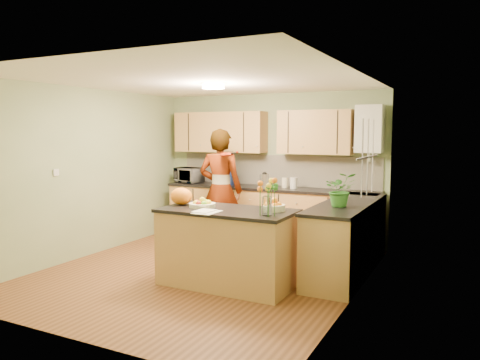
% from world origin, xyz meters
% --- Properties ---
extents(floor, '(4.50, 4.50, 0.00)m').
position_xyz_m(floor, '(0.00, 0.00, 0.00)').
color(floor, '#5A3219').
rests_on(floor, ground).
extents(ceiling, '(4.00, 4.50, 0.02)m').
position_xyz_m(ceiling, '(0.00, 0.00, 2.50)').
color(ceiling, white).
rests_on(ceiling, wall_back).
extents(wall_back, '(4.00, 0.02, 2.50)m').
position_xyz_m(wall_back, '(0.00, 2.25, 1.25)').
color(wall_back, gray).
rests_on(wall_back, floor).
extents(wall_front, '(4.00, 0.02, 2.50)m').
position_xyz_m(wall_front, '(0.00, -2.25, 1.25)').
color(wall_front, gray).
rests_on(wall_front, floor).
extents(wall_left, '(0.02, 4.50, 2.50)m').
position_xyz_m(wall_left, '(-2.00, 0.00, 1.25)').
color(wall_left, gray).
rests_on(wall_left, floor).
extents(wall_right, '(0.02, 4.50, 2.50)m').
position_xyz_m(wall_right, '(2.00, 0.00, 1.25)').
color(wall_right, gray).
rests_on(wall_right, floor).
extents(back_counter, '(3.64, 0.62, 0.94)m').
position_xyz_m(back_counter, '(0.10, 1.95, 0.47)').
color(back_counter, '#A16E40').
rests_on(back_counter, floor).
extents(right_counter, '(0.62, 2.24, 0.94)m').
position_xyz_m(right_counter, '(1.70, 0.85, 0.47)').
color(right_counter, '#A16E40').
rests_on(right_counter, floor).
extents(splashback, '(3.60, 0.02, 0.52)m').
position_xyz_m(splashback, '(0.10, 2.23, 1.20)').
color(splashback, silver).
rests_on(splashback, back_counter).
extents(upper_cabinets, '(3.20, 0.34, 0.70)m').
position_xyz_m(upper_cabinets, '(-0.18, 2.08, 1.85)').
color(upper_cabinets, '#A16E40').
rests_on(upper_cabinets, wall_back).
extents(boiler, '(0.40, 0.30, 0.86)m').
position_xyz_m(boiler, '(1.70, 2.09, 1.90)').
color(boiler, silver).
rests_on(boiler, wall_back).
extents(window_right, '(0.01, 1.30, 1.05)m').
position_xyz_m(window_right, '(1.99, 0.60, 1.55)').
color(window_right, silver).
rests_on(window_right, wall_right).
extents(light_switch, '(0.02, 0.09, 0.09)m').
position_xyz_m(light_switch, '(-1.99, -0.60, 1.30)').
color(light_switch, silver).
rests_on(light_switch, wall_left).
extents(ceiling_lamp, '(0.30, 0.30, 0.07)m').
position_xyz_m(ceiling_lamp, '(0.00, 0.30, 2.46)').
color(ceiling_lamp, '#FFEABF').
rests_on(ceiling_lamp, ceiling).
extents(peninsula_island, '(1.62, 0.83, 0.93)m').
position_xyz_m(peninsula_island, '(0.52, -0.29, 0.47)').
color(peninsula_island, '#A16E40').
rests_on(peninsula_island, floor).
extents(fruit_dish, '(0.33, 0.33, 0.11)m').
position_xyz_m(fruit_dish, '(0.17, -0.29, 0.98)').
color(fruit_dish, beige).
rests_on(fruit_dish, peninsula_island).
extents(orange_bowl, '(0.25, 0.25, 0.15)m').
position_xyz_m(orange_bowl, '(1.07, -0.14, 0.99)').
color(orange_bowl, beige).
rests_on(orange_bowl, peninsula_island).
extents(flower_vase, '(0.26, 0.26, 0.47)m').
position_xyz_m(flower_vase, '(1.12, -0.47, 1.24)').
color(flower_vase, silver).
rests_on(flower_vase, peninsula_island).
extents(orange_bag, '(0.32, 0.28, 0.22)m').
position_xyz_m(orange_bag, '(-0.17, -0.24, 1.04)').
color(orange_bag, orange).
rests_on(orange_bag, peninsula_island).
extents(papers, '(0.24, 0.33, 0.01)m').
position_xyz_m(papers, '(0.42, -0.59, 0.94)').
color(papers, white).
rests_on(papers, peninsula_island).
extents(violinist, '(0.75, 0.55, 1.90)m').
position_xyz_m(violinist, '(-0.36, 1.13, 0.95)').
color(violinist, '#E0B189').
rests_on(violinist, floor).
extents(violin, '(0.57, 0.49, 0.14)m').
position_xyz_m(violin, '(-0.16, 0.91, 1.52)').
color(violin, '#570C05').
rests_on(violin, violinist).
extents(microwave, '(0.54, 0.42, 0.27)m').
position_xyz_m(microwave, '(-1.48, 1.95, 1.07)').
color(microwave, silver).
rests_on(microwave, back_counter).
extents(blue_box, '(0.37, 0.30, 0.26)m').
position_xyz_m(blue_box, '(-0.74, 1.94, 1.07)').
color(blue_box, navy).
rests_on(blue_box, back_counter).
extents(kettle, '(0.16, 0.16, 0.29)m').
position_xyz_m(kettle, '(0.03, 1.93, 1.06)').
color(kettle, silver).
rests_on(kettle, back_counter).
extents(jar_cream, '(0.13, 0.13, 0.16)m').
position_xyz_m(jar_cream, '(0.37, 2.00, 1.02)').
color(jar_cream, beige).
rests_on(jar_cream, back_counter).
extents(jar_white, '(0.14, 0.14, 0.18)m').
position_xyz_m(jar_white, '(0.55, 1.93, 1.03)').
color(jar_white, silver).
rests_on(jar_white, back_counter).
extents(potted_plant, '(0.48, 0.45, 0.43)m').
position_xyz_m(potted_plant, '(1.70, 0.46, 1.15)').
color(potted_plant, '#307627').
rests_on(potted_plant, right_counter).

